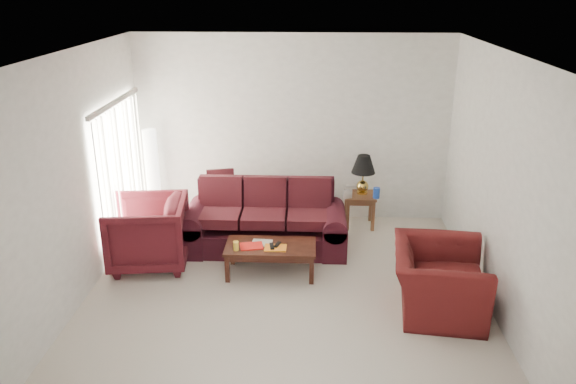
% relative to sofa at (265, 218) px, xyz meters
% --- Properties ---
extents(floor, '(5.00, 5.00, 0.00)m').
position_rel_sofa_xyz_m(floor, '(0.36, -1.26, -0.49)').
color(floor, beige).
rests_on(floor, ground).
extents(blinds, '(0.10, 2.00, 2.16)m').
position_rel_sofa_xyz_m(blinds, '(-2.06, 0.04, 0.59)').
color(blinds, silver).
rests_on(blinds, ground).
extents(sofa, '(2.38, 1.03, 0.97)m').
position_rel_sofa_xyz_m(sofa, '(0.00, 0.00, 0.00)').
color(sofa, black).
rests_on(sofa, ground).
extents(throw_pillow, '(0.46, 0.30, 0.44)m').
position_rel_sofa_xyz_m(throw_pillow, '(-0.75, 0.76, 0.26)').
color(throw_pillow, black).
rests_on(throw_pillow, sofa).
extents(end_table, '(0.54, 0.54, 0.53)m').
position_rel_sofa_xyz_m(end_table, '(1.46, 0.89, -0.22)').
color(end_table, '#4E211A').
rests_on(end_table, ground).
extents(table_lamp, '(0.49, 0.49, 0.63)m').
position_rel_sofa_xyz_m(table_lamp, '(1.49, 0.94, 0.37)').
color(table_lamp, gold).
rests_on(table_lamp, end_table).
extents(clock, '(0.15, 0.10, 0.14)m').
position_rel_sofa_xyz_m(clock, '(1.24, 0.72, 0.12)').
color(clock, silver).
rests_on(clock, end_table).
extents(blue_canister, '(0.12, 0.12, 0.17)m').
position_rel_sofa_xyz_m(blue_canister, '(1.70, 0.75, 0.13)').
color(blue_canister, '#17399A').
rests_on(blue_canister, end_table).
extents(picture_frame, '(0.17, 0.19, 0.05)m').
position_rel_sofa_xyz_m(picture_frame, '(1.33, 1.05, 0.13)').
color(picture_frame, silver).
rests_on(picture_frame, end_table).
extents(floor_lamp, '(0.33, 0.33, 1.57)m').
position_rel_sofa_xyz_m(floor_lamp, '(-1.88, 0.94, 0.30)').
color(floor_lamp, white).
rests_on(floor_lamp, ground).
extents(armchair_left, '(1.17, 1.14, 0.96)m').
position_rel_sofa_xyz_m(armchair_left, '(-1.56, -0.58, -0.01)').
color(armchair_left, '#440F16').
rests_on(armchair_left, ground).
extents(armchair_right, '(1.21, 1.34, 0.79)m').
position_rel_sofa_xyz_m(armchair_right, '(2.20, -1.57, -0.09)').
color(armchair_right, '#440F10').
rests_on(armchair_right, ground).
extents(coffee_table, '(1.28, 0.77, 0.42)m').
position_rel_sofa_xyz_m(coffee_table, '(0.14, -0.77, -0.28)').
color(coffee_table, black).
rests_on(coffee_table, ground).
extents(magazine_red, '(0.34, 0.28, 0.02)m').
position_rel_sofa_xyz_m(magazine_red, '(-0.11, -0.82, -0.06)').
color(magazine_red, red).
rests_on(magazine_red, coffee_table).
extents(magazine_white, '(0.28, 0.22, 0.02)m').
position_rel_sofa_xyz_m(magazine_white, '(0.02, -0.72, -0.06)').
color(magazine_white, beige).
rests_on(magazine_white, coffee_table).
extents(magazine_orange, '(0.29, 0.22, 0.02)m').
position_rel_sofa_xyz_m(magazine_orange, '(0.22, -0.86, -0.06)').
color(magazine_orange, orange).
rests_on(magazine_orange, coffee_table).
extents(remote_a, '(0.08, 0.18, 0.02)m').
position_rel_sofa_xyz_m(remote_a, '(0.17, -0.85, -0.04)').
color(remote_a, black).
rests_on(remote_a, coffee_table).
extents(remote_b, '(0.09, 0.17, 0.02)m').
position_rel_sofa_xyz_m(remote_b, '(0.24, -0.80, -0.04)').
color(remote_b, black).
rests_on(remote_b, coffee_table).
extents(yellow_glass, '(0.09, 0.09, 0.13)m').
position_rel_sofa_xyz_m(yellow_glass, '(-0.30, -0.93, -0.00)').
color(yellow_glass, gold).
rests_on(yellow_glass, coffee_table).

